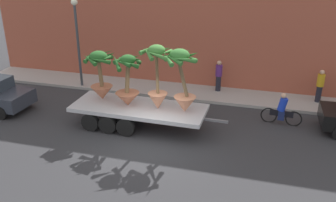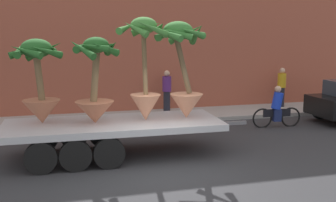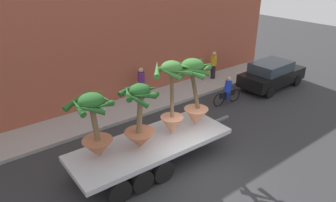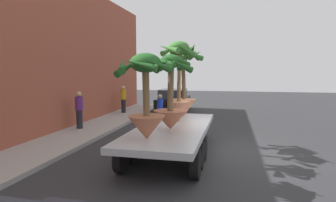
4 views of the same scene
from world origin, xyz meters
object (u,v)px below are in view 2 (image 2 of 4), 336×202
at_px(potted_palm_rear, 182,69).
at_px(pedestrian_far_left, 167,90).
at_px(potted_palm_middle, 145,72).
at_px(potted_palm_front, 95,86).
at_px(potted_palm_extra, 39,82).
at_px(cyclist, 277,109).
at_px(flatbed_trailer, 104,130).
at_px(pedestrian_near_gate, 282,86).

bearing_deg(potted_palm_rear, pedestrian_far_left, 80.49).
bearing_deg(potted_palm_middle, potted_palm_front, 179.35).
height_order(potted_palm_middle, potted_palm_extra, potted_palm_middle).
bearing_deg(potted_palm_front, potted_palm_middle, -0.65).
xyz_separation_m(potted_palm_middle, cyclist, (5.26, 1.99, -1.67)).
relative_size(potted_palm_rear, pedestrian_far_left, 1.61).
bearing_deg(cyclist, potted_palm_extra, -168.73).
xyz_separation_m(flatbed_trailer, potted_palm_front, (-0.20, -0.04, 1.24)).
distance_m(potted_palm_rear, potted_palm_front, 2.48).
distance_m(potted_palm_front, pedestrian_near_gate, 9.76).
bearing_deg(pedestrian_near_gate, flatbed_trailer, -149.84).
height_order(potted_palm_rear, pedestrian_near_gate, potted_palm_rear).
bearing_deg(cyclist, potted_palm_middle, -159.24).
height_order(potted_palm_middle, potted_palm_front, potted_palm_middle).
bearing_deg(pedestrian_near_gate, potted_palm_rear, -141.13).
bearing_deg(potted_palm_middle, pedestrian_near_gate, 34.37).
distance_m(potted_palm_rear, cyclist, 4.94).
height_order(potted_palm_rear, cyclist, potted_palm_rear).
height_order(cyclist, pedestrian_far_left, pedestrian_far_left).
bearing_deg(potted_palm_front, pedestrian_far_left, 56.67).
relative_size(potted_palm_middle, potted_palm_extra, 1.25).
bearing_deg(flatbed_trailer, pedestrian_far_left, 58.11).
height_order(flatbed_trailer, pedestrian_near_gate, pedestrian_near_gate).
bearing_deg(cyclist, pedestrian_far_left, 137.99).
bearing_deg(potted_palm_middle, pedestrian_far_left, 68.99).
relative_size(potted_palm_rear, pedestrian_near_gate, 1.61).
relative_size(potted_palm_middle, potted_palm_front, 1.23).
xyz_separation_m(potted_palm_rear, potted_palm_extra, (-3.90, 0.37, -0.30)).
bearing_deg(potted_palm_extra, potted_palm_rear, -5.47).
height_order(potted_palm_front, pedestrian_far_left, potted_palm_front).
bearing_deg(cyclist, potted_palm_rear, -154.61).
xyz_separation_m(cyclist, pedestrian_far_left, (-3.34, 3.01, 0.37)).
xyz_separation_m(potted_palm_middle, potted_palm_extra, (-2.81, 0.39, -0.25)).
height_order(potted_palm_rear, potted_palm_front, potted_palm_rear).
relative_size(potted_palm_middle, pedestrian_near_gate, 1.67).
xyz_separation_m(flatbed_trailer, potted_palm_rear, (2.24, -0.04, 1.64)).
bearing_deg(potted_palm_front, potted_palm_rear, -0.07).
relative_size(potted_palm_front, pedestrian_far_left, 1.36).
bearing_deg(potted_palm_rear, flatbed_trailer, 178.95).
height_order(potted_palm_middle, cyclist, potted_palm_middle).
xyz_separation_m(flatbed_trailer, potted_palm_middle, (1.16, -0.05, 1.58)).
bearing_deg(pedestrian_far_left, potted_palm_rear, -99.51).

